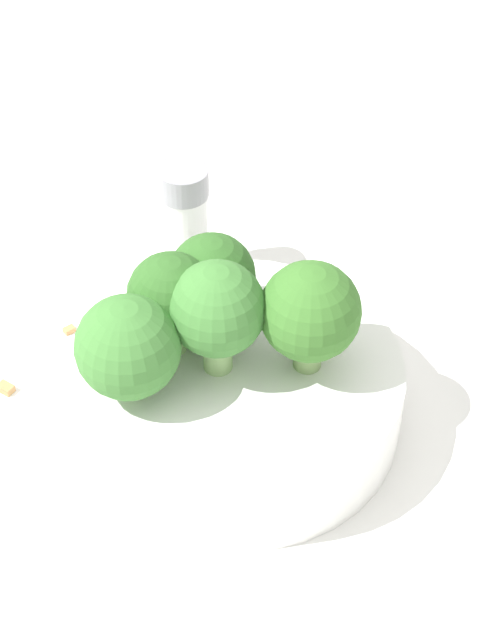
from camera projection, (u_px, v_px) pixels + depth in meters
ground_plane at (240, 420)px, 0.57m from camera, size 3.00×3.00×0.00m
bowl at (240, 394)px, 0.56m from camera, size 0.17×0.17×0.04m
broccoli_floret_0 at (128, 348)px, 0.51m from camera, size 0.05×0.05×0.06m
broccoli_floret_1 at (217, 311)px, 0.52m from camera, size 0.05×0.05×0.06m
broccoli_floret_2 at (171, 298)px, 0.53m from camera, size 0.04×0.04×0.06m
broccoli_floret_3 at (310, 313)px, 0.52m from camera, size 0.05×0.05×0.06m
broccoli_floret_4 at (212, 278)px, 0.55m from camera, size 0.05×0.05×0.05m
pepper_shaker at (185, 223)px, 0.64m from camera, size 0.03×0.03×0.08m
almond_crumb_1 at (116, 323)px, 0.62m from camera, size 0.01×0.01×0.01m
almond_crumb_2 at (72, 325)px, 0.62m from camera, size 0.01×0.01×0.01m
almond_crumb_3 at (5, 385)px, 0.59m from camera, size 0.01×0.01×0.01m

